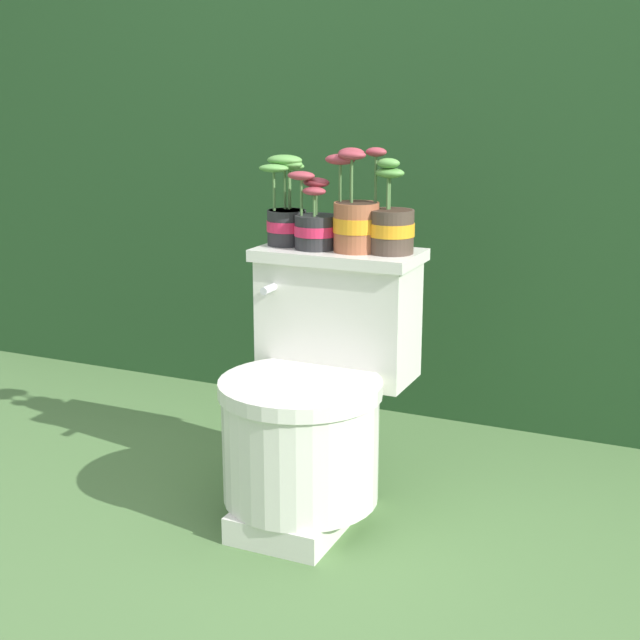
% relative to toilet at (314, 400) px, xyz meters
% --- Properties ---
extents(ground_plane, '(12.00, 12.00, 0.00)m').
position_rel_toilet_xyz_m(ground_plane, '(0.06, -0.07, -0.30)').
color(ground_plane, '#4C703D').
extents(hedge_backdrop, '(3.82, 1.04, 1.47)m').
position_rel_toilet_xyz_m(hedge_backdrop, '(0.06, 1.28, 0.44)').
color(hedge_backdrop, '#234723').
rests_on(hedge_backdrop, ground).
extents(toilet, '(0.42, 0.54, 0.66)m').
position_rel_toilet_xyz_m(toilet, '(0.00, 0.00, 0.00)').
color(toilet, silver).
rests_on(toilet, ground).
extents(potted_plant_left, '(0.12, 0.11, 0.23)m').
position_rel_toilet_xyz_m(potted_plant_left, '(-0.15, 0.16, 0.45)').
color(potted_plant_left, '#262628').
rests_on(potted_plant_left, toilet).
extents(potted_plant_midleft, '(0.12, 0.11, 0.20)m').
position_rel_toilet_xyz_m(potted_plant_midleft, '(-0.06, 0.13, 0.42)').
color(potted_plant_midleft, '#262628').
rests_on(potted_plant_midleft, toilet).
extents(potted_plant_middle, '(0.15, 0.12, 0.26)m').
position_rel_toilet_xyz_m(potted_plant_middle, '(0.05, 0.14, 0.45)').
color(potted_plant_middle, '#9E5638').
rests_on(potted_plant_middle, toilet).
extents(potted_plant_midright, '(0.12, 0.12, 0.23)m').
position_rel_toilet_xyz_m(potted_plant_midright, '(0.14, 0.16, 0.43)').
color(potted_plant_midright, '#47382D').
rests_on(potted_plant_midright, toilet).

